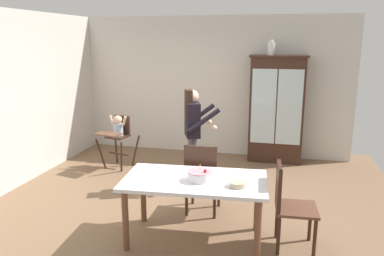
{
  "coord_description": "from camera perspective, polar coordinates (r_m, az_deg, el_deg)",
  "views": [
    {
      "loc": [
        1.35,
        -4.63,
        2.25
      ],
      "look_at": [
        0.05,
        0.7,
        0.95
      ],
      "focal_mm": 35.0,
      "sensor_mm": 36.0,
      "label": 1
    }
  ],
  "objects": [
    {
      "name": "china_cabinet",
      "position": [
        7.11,
        12.74,
        2.84
      ],
      "size": [
        1.03,
        0.48,
        1.98
      ],
      "color": "#382116",
      "rests_on": "ground_plane"
    },
    {
      "name": "ground_plane",
      "position": [
        5.32,
        -2.36,
        -11.69
      ],
      "size": [
        6.24,
        6.24,
        0.0
      ],
      "primitive_type": "plane",
      "color": "brown"
    },
    {
      "name": "wall_back",
      "position": [
        7.44,
        3.16,
        6.36
      ],
      "size": [
        5.32,
        0.06,
        2.7
      ],
      "primitive_type": "cube",
      "color": "beige",
      "rests_on": "ground_plane"
    },
    {
      "name": "dining_chair_right_end",
      "position": [
        4.25,
        14.29,
        -10.61
      ],
      "size": [
        0.47,
        0.47,
        0.96
      ],
      "rotation": [
        0.0,
        0.0,
        1.64
      ],
      "color": "#382116",
      "rests_on": "ground_plane"
    },
    {
      "name": "birthday_cake",
      "position": [
        4.14,
        1.25,
        -7.25
      ],
      "size": [
        0.28,
        0.28,
        0.19
      ],
      "color": "white",
      "rests_on": "dining_table"
    },
    {
      "name": "wall_left",
      "position": [
        6.17,
        -26.72,
        3.52
      ],
      "size": [
        0.06,
        5.32,
        2.7
      ],
      "primitive_type": "cube",
      "color": "beige",
      "rests_on": "ground_plane"
    },
    {
      "name": "serving_bowl",
      "position": [
        4.01,
        6.91,
        -8.5
      ],
      "size": [
        0.18,
        0.18,
        0.05
      ],
      "primitive_type": "cylinder",
      "color": "#C6AD93",
      "rests_on": "dining_table"
    },
    {
      "name": "dining_chair_far_side",
      "position": [
        4.86,
        1.51,
        -7.07
      ],
      "size": [
        0.45,
        0.45,
        0.96
      ],
      "rotation": [
        0.0,
        0.0,
        3.16
      ],
      "color": "#382116",
      "rests_on": "ground_plane"
    },
    {
      "name": "high_chair_with_toddler",
      "position": [
        6.76,
        -11.23,
        -0.59
      ],
      "size": [
        0.68,
        0.77,
        0.95
      ],
      "rotation": [
        0.0,
        0.0,
        -0.2
      ],
      "color": "#382116",
      "rests_on": "ground_plane"
    },
    {
      "name": "dining_table",
      "position": [
        4.24,
        0.42,
        -8.95
      ],
      "size": [
        1.65,
        0.98,
        0.74
      ],
      "color": "silver",
      "rests_on": "ground_plane"
    },
    {
      "name": "adult_person",
      "position": [
        5.65,
        0.13,
        0.21
      ],
      "size": [
        0.63,
        0.62,
        1.53
      ],
      "rotation": [
        0.0,
        0.0,
        1.95
      ],
      "color": "#47474C",
      "rests_on": "ground_plane"
    },
    {
      "name": "ceramic_vase",
      "position": [
        7.01,
        11.98,
        11.81
      ],
      "size": [
        0.13,
        0.13,
        0.27
      ],
      "color": "white",
      "rests_on": "china_cabinet"
    }
  ]
}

